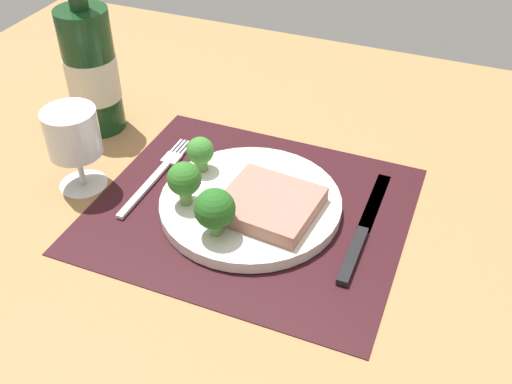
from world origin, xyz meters
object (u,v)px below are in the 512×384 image
at_px(wine_bottle, 91,70).
at_px(fork, 157,175).
at_px(steak, 269,204).
at_px(wine_glass, 73,138).
at_px(plate, 251,203).
at_px(knife, 362,233).

bearing_deg(wine_bottle, fork, -30.12).
distance_m(steak, wine_glass, 0.28).
xyz_separation_m(plate, wine_glass, (-0.24, -0.04, 0.07)).
bearing_deg(steak, wine_bottle, 161.03).
height_order(plate, wine_glass, wine_glass).
relative_size(plate, fork, 1.25).
bearing_deg(knife, wine_bottle, 169.61).
bearing_deg(plate, wine_glass, -170.97).
relative_size(fork, wine_glass, 1.61).
bearing_deg(wine_glass, fork, 30.63).
xyz_separation_m(fork, wine_glass, (-0.09, -0.05, 0.07)).
bearing_deg(knife, wine_glass, -171.98).
bearing_deg(wine_bottle, plate, -18.67).
relative_size(knife, wine_bottle, 0.82).
bearing_deg(wine_glass, steak, 5.37).
height_order(plate, steak, steak).
bearing_deg(wine_bottle, wine_glass, -65.77).
distance_m(steak, fork, 0.18).
bearing_deg(wine_bottle, knife, -12.06).
xyz_separation_m(steak, fork, (-0.18, 0.03, -0.02)).
bearing_deg(plate, steak, -21.86).
distance_m(plate, knife, 0.15).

